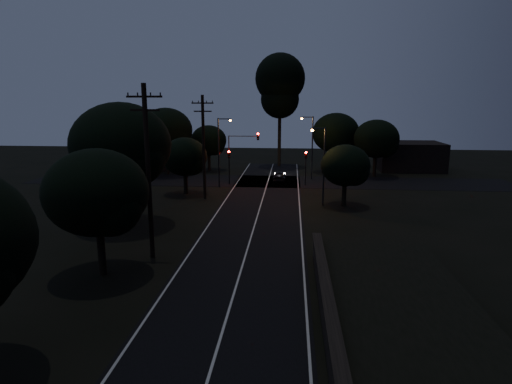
{
  "coord_description": "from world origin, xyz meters",
  "views": [
    {
      "loc": [
        2.9,
        -10.66,
        10.0
      ],
      "look_at": [
        0.0,
        24.0,
        2.5
      ],
      "focal_mm": 30.0,
      "sensor_mm": 36.0,
      "label": 1
    }
  ],
  "objects_px": {
    "tall_pine": "(280,85)",
    "streetlight_c": "(322,161)",
    "signal_left": "(229,161)",
    "streetlight_a": "(220,148)",
    "streetlight_b": "(311,143)",
    "car": "(279,176)",
    "utility_pole_far": "(204,146)",
    "signal_mast": "(243,148)",
    "signal_right": "(306,162)",
    "utility_pole_mid": "(148,170)"
  },
  "relations": [
    {
      "from": "signal_left",
      "to": "streetlight_b",
      "type": "bearing_deg",
      "value": 22.05
    },
    {
      "from": "signal_left",
      "to": "streetlight_a",
      "type": "height_order",
      "value": "streetlight_a"
    },
    {
      "from": "utility_pole_far",
      "to": "signal_right",
      "type": "bearing_deg",
      "value": 37.0
    },
    {
      "from": "car",
      "to": "streetlight_a",
      "type": "bearing_deg",
      "value": 33.36
    },
    {
      "from": "tall_pine",
      "to": "streetlight_b",
      "type": "xyz_separation_m",
      "value": [
        4.31,
        -11.0,
        -7.52
      ]
    },
    {
      "from": "utility_pole_far",
      "to": "utility_pole_mid",
      "type": "bearing_deg",
      "value": -90.0
    },
    {
      "from": "signal_right",
      "to": "utility_pole_mid",
      "type": "bearing_deg",
      "value": -112.99
    },
    {
      "from": "signal_left",
      "to": "signal_right",
      "type": "height_order",
      "value": "same"
    },
    {
      "from": "signal_mast",
      "to": "streetlight_a",
      "type": "height_order",
      "value": "streetlight_a"
    },
    {
      "from": "signal_right",
      "to": "streetlight_b",
      "type": "bearing_deg",
      "value": 80.0
    },
    {
      "from": "utility_pole_far",
      "to": "streetlight_a",
      "type": "relative_size",
      "value": 1.31
    },
    {
      "from": "streetlight_b",
      "to": "car",
      "type": "bearing_deg",
      "value": -156.25
    },
    {
      "from": "streetlight_c",
      "to": "car",
      "type": "distance_m",
      "value": 13.57
    },
    {
      "from": "signal_left",
      "to": "signal_right",
      "type": "bearing_deg",
      "value": 0.0
    },
    {
      "from": "streetlight_c",
      "to": "car",
      "type": "xyz_separation_m",
      "value": [
        -4.41,
        12.29,
        -3.71
      ]
    },
    {
      "from": "utility_pole_mid",
      "to": "streetlight_b",
      "type": "xyz_separation_m",
      "value": [
        11.31,
        29.0,
        -1.1
      ]
    },
    {
      "from": "tall_pine",
      "to": "streetlight_b",
      "type": "distance_m",
      "value": 14.0
    },
    {
      "from": "tall_pine",
      "to": "streetlight_c",
      "type": "relative_size",
      "value": 2.25
    },
    {
      "from": "utility_pole_mid",
      "to": "streetlight_b",
      "type": "distance_m",
      "value": 31.15
    },
    {
      "from": "tall_pine",
      "to": "car",
      "type": "height_order",
      "value": "tall_pine"
    },
    {
      "from": "tall_pine",
      "to": "car",
      "type": "xyz_separation_m",
      "value": [
        0.42,
        -12.71,
        -11.51
      ]
    },
    {
      "from": "signal_left",
      "to": "streetlight_b",
      "type": "relative_size",
      "value": 0.51
    },
    {
      "from": "utility_pole_far",
      "to": "streetlight_a",
      "type": "height_order",
      "value": "utility_pole_far"
    },
    {
      "from": "tall_pine",
      "to": "utility_pole_mid",
      "type": "bearing_deg",
      "value": -99.93
    },
    {
      "from": "car",
      "to": "streetlight_b",
      "type": "bearing_deg",
      "value": -155.42
    },
    {
      "from": "tall_pine",
      "to": "streetlight_c",
      "type": "distance_m",
      "value": 26.63
    },
    {
      "from": "utility_pole_mid",
      "to": "car",
      "type": "height_order",
      "value": "utility_pole_mid"
    },
    {
      "from": "signal_right",
      "to": "signal_mast",
      "type": "height_order",
      "value": "signal_mast"
    },
    {
      "from": "streetlight_b",
      "to": "utility_pole_mid",
      "type": "bearing_deg",
      "value": -111.3
    },
    {
      "from": "utility_pole_mid",
      "to": "streetlight_c",
      "type": "height_order",
      "value": "utility_pole_mid"
    },
    {
      "from": "car",
      "to": "signal_mast",
      "type": "bearing_deg",
      "value": 28.77
    },
    {
      "from": "utility_pole_mid",
      "to": "signal_left",
      "type": "xyz_separation_m",
      "value": [
        1.4,
        24.99,
        -2.9
      ]
    },
    {
      "from": "streetlight_b",
      "to": "streetlight_c",
      "type": "relative_size",
      "value": 1.07
    },
    {
      "from": "signal_left",
      "to": "car",
      "type": "height_order",
      "value": "signal_left"
    },
    {
      "from": "utility_pole_far",
      "to": "signal_mast",
      "type": "bearing_deg",
      "value": 68.89
    },
    {
      "from": "streetlight_b",
      "to": "streetlight_c",
      "type": "height_order",
      "value": "streetlight_b"
    },
    {
      "from": "utility_pole_far",
      "to": "tall_pine",
      "type": "bearing_deg",
      "value": 73.07
    },
    {
      "from": "signal_left",
      "to": "car",
      "type": "bearing_deg",
      "value": 20.93
    },
    {
      "from": "tall_pine",
      "to": "streetlight_a",
      "type": "xyz_separation_m",
      "value": [
        -6.31,
        -17.0,
        -7.52
      ]
    },
    {
      "from": "utility_pole_far",
      "to": "streetlight_a",
      "type": "xyz_separation_m",
      "value": [
        0.69,
        6.0,
        -0.85
      ]
    },
    {
      "from": "streetlight_b",
      "to": "streetlight_c",
      "type": "xyz_separation_m",
      "value": [
        0.52,
        -14.0,
        -0.29
      ]
    },
    {
      "from": "streetlight_a",
      "to": "car",
      "type": "height_order",
      "value": "streetlight_a"
    },
    {
      "from": "streetlight_a",
      "to": "signal_right",
      "type": "bearing_deg",
      "value": 11.34
    },
    {
      "from": "signal_right",
      "to": "streetlight_a",
      "type": "xyz_separation_m",
      "value": [
        -9.91,
        -1.99,
        1.8
      ]
    },
    {
      "from": "signal_mast",
      "to": "streetlight_c",
      "type": "distance_m",
      "value": 13.28
    },
    {
      "from": "signal_mast",
      "to": "streetlight_a",
      "type": "relative_size",
      "value": 0.78
    },
    {
      "from": "signal_right",
      "to": "signal_mast",
      "type": "bearing_deg",
      "value": 179.97
    },
    {
      "from": "signal_right",
      "to": "utility_pole_far",
      "type": "bearing_deg",
      "value": -143.0
    },
    {
      "from": "signal_mast",
      "to": "streetlight_a",
      "type": "bearing_deg",
      "value": -140.23
    },
    {
      "from": "tall_pine",
      "to": "signal_right",
      "type": "xyz_separation_m",
      "value": [
        3.6,
        -15.01,
        -9.32
      ]
    }
  ]
}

